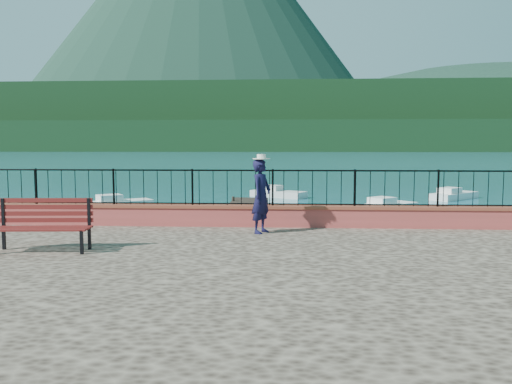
# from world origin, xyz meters

# --- Properties ---
(ground) EXTENTS (2000.00, 2000.00, 0.00)m
(ground) POSITION_xyz_m (0.00, 0.00, 0.00)
(ground) COLOR #19596B
(ground) RESTS_ON ground
(parapet) EXTENTS (28.00, 0.46, 0.58)m
(parapet) POSITION_xyz_m (0.00, 3.70, 1.49)
(parapet) COLOR #B24340
(parapet) RESTS_ON promenade
(railing) EXTENTS (27.00, 0.05, 0.95)m
(railing) POSITION_xyz_m (0.00, 3.70, 2.25)
(railing) COLOR black
(railing) RESTS_ON parapet
(dock) EXTENTS (2.00, 16.00, 0.30)m
(dock) POSITION_xyz_m (-2.00, 12.00, 0.15)
(dock) COLOR #2D231C
(dock) RESTS_ON ground
(far_forest) EXTENTS (900.00, 60.00, 18.00)m
(far_forest) POSITION_xyz_m (0.00, 300.00, 9.00)
(far_forest) COLOR black
(far_forest) RESTS_ON ground
(foothills) EXTENTS (900.00, 120.00, 44.00)m
(foothills) POSITION_xyz_m (0.00, 360.00, 22.00)
(foothills) COLOR black
(foothills) RESTS_ON ground
(volcano) EXTENTS (560.00, 560.00, 380.00)m
(volcano) POSITION_xyz_m (-120.00, 700.00, 190.00)
(volcano) COLOR #142D23
(volcano) RESTS_ON ground
(companion_hill) EXTENTS (448.00, 384.00, 180.00)m
(companion_hill) POSITION_xyz_m (220.00, 560.00, 0.00)
(companion_hill) COLOR #142D23
(companion_hill) RESTS_ON ground
(park_bench) EXTENTS (2.01, 0.79, 1.09)m
(park_bench) POSITION_xyz_m (-4.99, 0.18, 1.52)
(park_bench) COLOR black
(park_bench) RESTS_ON promenade
(person) EXTENTS (0.68, 0.80, 1.86)m
(person) POSITION_xyz_m (-0.56, 2.66, 2.13)
(person) COLOR black
(person) RESTS_ON promenade
(hat) EXTENTS (0.44, 0.44, 0.12)m
(hat) POSITION_xyz_m (-0.56, 2.66, 3.12)
(hat) COLOR silver
(hat) RESTS_ON person
(boat_1) EXTENTS (3.70, 1.95, 0.80)m
(boat_1) POSITION_xyz_m (1.78, 12.19, 0.40)
(boat_1) COLOR silver
(boat_1) RESTS_ON ground
(boat_2) EXTENTS (3.42, 3.22, 0.80)m
(boat_2) POSITION_xyz_m (5.37, 16.26, 0.40)
(boat_2) COLOR white
(boat_2) RESTS_ON ground
(boat_3) EXTENTS (3.57, 3.13, 0.80)m
(boat_3) POSITION_xyz_m (-9.01, 16.74, 0.40)
(boat_3) COLOR silver
(boat_3) RESTS_ON ground
(boat_4) EXTENTS (3.87, 2.98, 0.80)m
(boat_4) POSITION_xyz_m (-0.43, 23.19, 0.40)
(boat_4) COLOR silver
(boat_4) RESTS_ON ground
(boat_5) EXTENTS (3.72, 3.60, 0.80)m
(boat_5) POSITION_xyz_m (10.80, 22.61, 0.40)
(boat_5) COLOR silver
(boat_5) RESTS_ON ground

